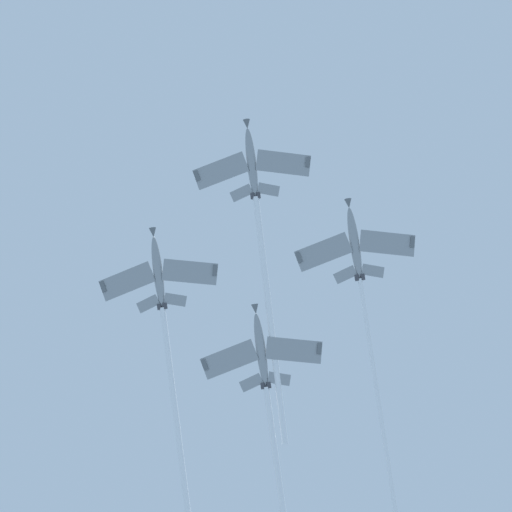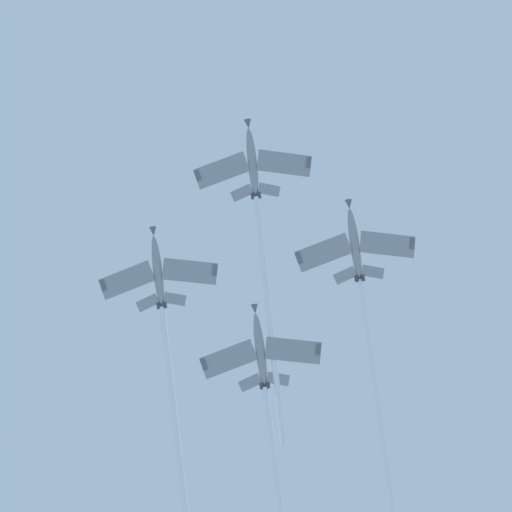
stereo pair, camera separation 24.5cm
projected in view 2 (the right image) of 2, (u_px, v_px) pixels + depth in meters
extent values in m
ellipsoid|color=gray|center=(252.00, 162.00, 143.16)|extent=(10.42, 8.26, 5.32)
cone|color=#595E60|center=(248.00, 124.00, 144.18)|extent=(2.25, 2.10, 1.67)
ellipsoid|color=black|center=(251.00, 151.00, 144.07)|extent=(2.96, 2.55, 1.79)
cube|color=gray|center=(284.00, 163.00, 142.82)|extent=(9.13, 8.41, 1.40)
cube|color=#595E60|center=(309.00, 162.00, 142.81)|extent=(1.65, 1.78, 0.72)
cube|color=gray|center=(221.00, 170.00, 143.05)|extent=(6.62, 9.64, 1.40)
cube|color=#595E60|center=(198.00, 175.00, 143.22)|extent=(1.87, 1.31, 0.72)
cube|color=gray|center=(269.00, 190.00, 142.35)|extent=(3.94, 3.52, 0.76)
cube|color=gray|center=(242.00, 193.00, 142.45)|extent=(2.79, 3.97, 0.76)
cube|color=#595E60|center=(256.00, 192.00, 143.81)|extent=(2.69, 2.04, 3.44)
cylinder|color=#38383D|center=(259.00, 195.00, 142.17)|extent=(1.45, 1.36, 1.09)
cylinder|color=#38383D|center=(253.00, 196.00, 142.19)|extent=(1.45, 1.36, 1.09)
cylinder|color=white|center=(269.00, 318.00, 139.04)|extent=(31.74, 23.74, 14.69)
ellipsoid|color=gray|center=(355.00, 244.00, 140.16)|extent=(10.45, 8.10, 5.54)
cone|color=#595E60|center=(349.00, 204.00, 141.32)|extent=(2.26, 2.09, 1.69)
ellipsoid|color=black|center=(353.00, 232.00, 141.11)|extent=(2.97, 2.52, 1.84)
cube|color=gray|center=(387.00, 244.00, 139.79)|extent=(9.07, 8.46, 1.47)
cube|color=#595E60|center=(412.00, 243.00, 139.76)|extent=(1.65, 1.77, 0.75)
cube|color=gray|center=(323.00, 253.00, 140.05)|extent=(6.49, 9.63, 1.47)
cube|color=#595E60|center=(299.00, 258.00, 140.22)|extent=(1.86, 1.28, 0.75)
cube|color=gray|center=(373.00, 272.00, 139.24)|extent=(3.93, 3.54, 0.79)
cube|color=gray|center=(345.00, 275.00, 139.35)|extent=(2.74, 3.96, 0.79)
cube|color=#595E60|center=(358.00, 274.00, 140.71)|extent=(2.74, 2.03, 3.47)
cylinder|color=#38383D|center=(362.00, 278.00, 139.05)|extent=(1.46, 1.36, 1.10)
cylinder|color=#38383D|center=(357.00, 279.00, 139.07)|extent=(1.46, 1.36, 1.10)
cylinder|color=white|center=(377.00, 397.00, 135.74)|extent=(29.62, 21.42, 14.24)
ellipsoid|color=gray|center=(158.00, 271.00, 141.12)|extent=(10.57, 8.04, 5.28)
cone|color=#595E60|center=(153.00, 232.00, 142.12)|extent=(2.25, 2.08, 1.66)
ellipsoid|color=black|center=(157.00, 259.00, 142.02)|extent=(2.98, 2.50, 1.78)
cube|color=gray|center=(190.00, 271.00, 140.76)|extent=(9.06, 8.53, 1.39)
cube|color=#595E60|center=(215.00, 270.00, 140.72)|extent=(1.67, 1.77, 0.71)
cube|color=gray|center=(127.00, 280.00, 141.04)|extent=(6.44, 9.64, 1.39)
cube|color=#595E60|center=(103.00, 285.00, 141.22)|extent=(1.87, 1.27, 0.71)
cube|color=gray|center=(175.00, 299.00, 140.31)|extent=(3.93, 3.57, 0.75)
cube|color=gray|center=(148.00, 303.00, 140.43)|extent=(2.72, 3.95, 0.75)
cube|color=#595E60|center=(162.00, 300.00, 141.78)|extent=(2.72, 1.97, 3.44)
cylinder|color=#38383D|center=(164.00, 305.00, 140.14)|extent=(1.45, 1.35, 1.09)
cylinder|color=#38383D|center=(159.00, 306.00, 140.16)|extent=(1.45, 1.35, 1.09)
cylinder|color=white|center=(176.00, 428.00, 137.16)|extent=(31.47, 22.34, 14.12)
ellipsoid|color=gray|center=(260.00, 350.00, 138.25)|extent=(10.54, 8.07, 5.30)
cone|color=#595E60|center=(255.00, 309.00, 139.26)|extent=(2.25, 2.08, 1.67)
ellipsoid|color=black|center=(259.00, 337.00, 139.16)|extent=(2.98, 2.51, 1.79)
cube|color=gray|center=(293.00, 351.00, 137.89)|extent=(9.07, 8.51, 1.39)
cube|color=#595E60|center=(319.00, 349.00, 137.86)|extent=(1.67, 1.77, 0.72)
cube|color=gray|center=(228.00, 359.00, 138.17)|extent=(6.47, 9.64, 1.39)
cube|color=#595E60|center=(204.00, 364.00, 138.35)|extent=(1.87, 1.28, 0.72)
cube|color=gray|center=(278.00, 379.00, 137.44)|extent=(3.93, 3.56, 0.75)
cube|color=gray|center=(250.00, 383.00, 137.56)|extent=(2.73, 3.96, 0.75)
cube|color=#595E60|center=(264.00, 380.00, 138.91)|extent=(2.72, 1.99, 3.44)
cylinder|color=#38383D|center=(267.00, 385.00, 137.27)|extent=(1.45, 1.35, 1.09)
cylinder|color=#38383D|center=(262.00, 386.00, 137.29)|extent=(1.45, 1.35, 1.09)
cylinder|color=white|center=(281.00, 512.00, 134.29)|extent=(31.15, 22.29, 14.09)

